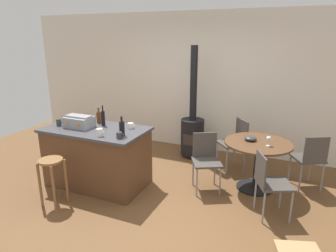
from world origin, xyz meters
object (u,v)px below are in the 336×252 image
(cup_2, at_px, (59,122))
(serving_bowl, at_px, (251,138))
(wood_stove, at_px, (192,130))
(bottle_2, at_px, (103,118))
(bottle_1, at_px, (99,117))
(folding_chair_left, at_px, (206,157))
(toolbox, at_px, (79,121))
(wooden_stool, at_px, (52,172))
(dining_table, at_px, (257,153))
(cup_1, at_px, (100,132))
(cup_3, at_px, (119,135))
(folding_chair_near, at_px, (310,157))
(kitchen_island, at_px, (97,156))
(folding_chair_right, at_px, (269,180))
(wine_glass, at_px, (269,139))
(cup_0, at_px, (131,126))
(bottle_0, at_px, (122,128))
(folding_chair_far, at_px, (235,140))

(cup_2, height_order, serving_bowl, cup_2)
(wood_stove, relative_size, bottle_2, 6.52)
(bottle_1, bearing_deg, folding_chair_left, 8.48)
(folding_chair_left, height_order, toolbox, toolbox)
(wooden_stool, distance_m, dining_table, 2.92)
(wood_stove, relative_size, serving_bowl, 11.58)
(wooden_stool, distance_m, cup_1, 0.83)
(cup_3, bearing_deg, serving_bowl, 35.33)
(folding_chair_near, bearing_deg, wood_stove, 165.47)
(folding_chair_left, height_order, cup_3, cup_3)
(kitchen_island, bearing_deg, cup_2, -170.05)
(folding_chair_right, xyz_separation_m, cup_1, (-2.22, -0.41, 0.46))
(toolbox, xyz_separation_m, wine_glass, (2.67, 0.77, -0.15))
(cup_3, bearing_deg, bottle_2, 143.10)
(cup_1, bearing_deg, dining_table, 29.13)
(kitchen_island, distance_m, folding_chair_near, 3.20)
(cup_1, bearing_deg, cup_0, 67.45)
(cup_0, bearing_deg, toolbox, -161.33)
(folding_chair_left, xyz_separation_m, cup_0, (-1.08, -0.32, 0.45))
(folding_chair_left, xyz_separation_m, cup_3, (-0.99, -0.78, 0.45))
(folding_chair_near, relative_size, serving_bowl, 4.81)
(bottle_0, bearing_deg, folding_chair_left, 33.15)
(bottle_1, distance_m, cup_0, 0.63)
(bottle_2, bearing_deg, wine_glass, 13.29)
(folding_chair_near, height_order, wood_stove, wood_stove)
(bottle_1, height_order, bottle_2, bottle_2)
(folding_chair_left, distance_m, bottle_0, 1.32)
(folding_chair_far, distance_m, folding_chair_left, 0.93)
(wooden_stool, height_order, cup_1, cup_1)
(bottle_1, bearing_deg, folding_chair_right, -3.18)
(cup_1, bearing_deg, folding_chair_right, 10.46)
(cup_3, xyz_separation_m, wine_glass, (1.83, 0.98, -0.10))
(bottle_0, bearing_deg, folding_chair_right, 7.68)
(cup_2, distance_m, serving_bowl, 2.92)
(wood_stove, bearing_deg, kitchen_island, -119.95)
(cup_0, height_order, cup_2, cup_2)
(dining_table, xyz_separation_m, serving_bowl, (-0.12, 0.03, 0.21))
(cup_1, bearing_deg, wooden_stool, -136.90)
(cup_0, relative_size, serving_bowl, 0.68)
(cup_1, relative_size, cup_3, 1.07)
(bottle_0, relative_size, bottle_2, 0.85)
(bottle_0, height_order, wine_glass, bottle_0)
(wooden_stool, distance_m, cup_3, 1.04)
(bottle_2, distance_m, serving_bowl, 2.24)
(kitchen_island, bearing_deg, toolbox, -171.33)
(bottle_0, relative_size, bottle_1, 1.13)
(serving_bowl, bearing_deg, folding_chair_far, 119.83)
(folding_chair_near, xyz_separation_m, cup_3, (-2.41, -1.39, 0.44))
(kitchen_island, xyz_separation_m, cup_1, (0.29, -0.27, 0.51))
(cup_0, bearing_deg, wood_stove, 72.01)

